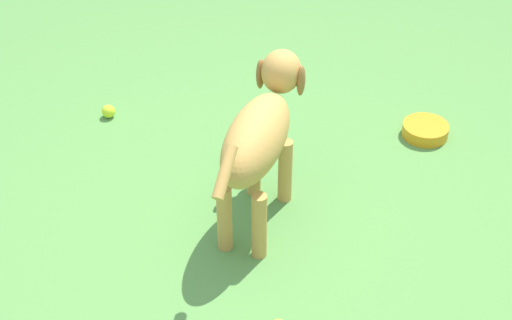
# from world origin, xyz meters

# --- Properties ---
(ground) EXTENTS (14.00, 14.00, 0.00)m
(ground) POSITION_xyz_m (0.00, 0.00, 0.00)
(ground) COLOR #548C42
(dog) EXTENTS (0.42, 0.88, 0.63)m
(dog) POSITION_xyz_m (-0.01, -0.15, 0.41)
(dog) COLOR #C69347
(dog) RESTS_ON ground
(tennis_ball_1) EXTENTS (0.07, 0.07, 0.07)m
(tennis_ball_1) POSITION_xyz_m (0.71, -0.90, 0.03)
(tennis_ball_1) COLOR #C7E32B
(tennis_ball_1) RESTS_ON ground
(water_bowl) EXTENTS (0.22, 0.22, 0.06)m
(water_bowl) POSITION_xyz_m (-0.82, -0.69, 0.03)
(water_bowl) COLOR orange
(water_bowl) RESTS_ON ground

